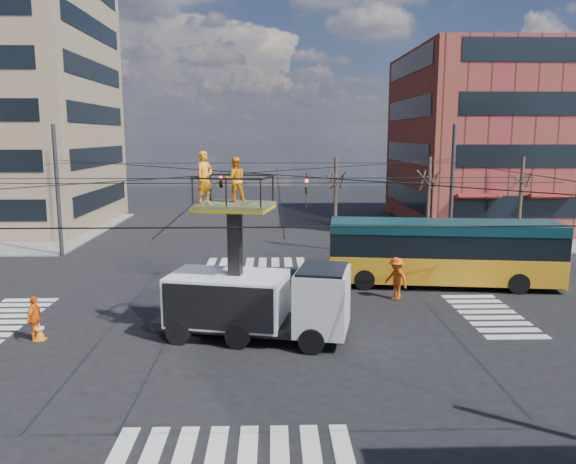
% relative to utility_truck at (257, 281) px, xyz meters
% --- Properties ---
extents(ground, '(120.00, 120.00, 0.00)m').
position_rel_utility_truck_xyz_m(ground, '(-0.40, 2.38, -2.14)').
color(ground, black).
rests_on(ground, ground).
extents(sidewalk_ne, '(18.00, 18.00, 0.12)m').
position_rel_utility_truck_xyz_m(sidewalk_ne, '(20.60, 23.38, -2.08)').
color(sidewalk_ne, slate).
rests_on(sidewalk_ne, ground).
extents(crosswalks, '(22.40, 22.40, 0.02)m').
position_rel_utility_truck_xyz_m(crosswalks, '(-0.40, 2.38, -2.13)').
color(crosswalks, silver).
rests_on(crosswalks, ground).
extents(building_ne, '(20.06, 16.06, 14.00)m').
position_rel_utility_truck_xyz_m(building_ne, '(21.58, 26.36, 4.87)').
color(building_ne, brown).
rests_on(building_ne, ground).
extents(overhead_network, '(24.24, 24.24, 8.00)m').
position_rel_utility_truck_xyz_m(overhead_network, '(-0.47, 2.78, 2.15)').
color(overhead_network, '#2D2D30').
rests_on(overhead_network, ground).
extents(tree_a, '(2.00, 2.00, 6.00)m').
position_rel_utility_truck_xyz_m(tree_a, '(4.60, 15.88, 2.49)').
color(tree_a, '#382B21').
rests_on(tree_a, ground).
extents(tree_b, '(2.00, 2.00, 6.00)m').
position_rel_utility_truck_xyz_m(tree_b, '(10.60, 15.88, 2.49)').
color(tree_b, '#382B21').
rests_on(tree_b, ground).
extents(tree_c, '(2.00, 2.00, 6.00)m').
position_rel_utility_truck_xyz_m(tree_c, '(16.60, 15.88, 2.49)').
color(tree_c, '#382B21').
rests_on(tree_c, ground).
extents(utility_truck, '(7.33, 3.84, 6.82)m').
position_rel_utility_truck_xyz_m(utility_truck, '(0.00, 0.00, 0.00)').
color(utility_truck, black).
rests_on(utility_truck, ground).
extents(city_bus, '(11.33, 3.98, 3.20)m').
position_rel_utility_truck_xyz_m(city_bus, '(8.96, 7.05, -0.41)').
color(city_bus, orange).
rests_on(city_bus, ground).
extents(traffic_cone, '(0.36, 0.36, 0.69)m').
position_rel_utility_truck_xyz_m(traffic_cone, '(-7.91, -0.04, -1.79)').
color(traffic_cone, orange).
rests_on(traffic_cone, ground).
extents(worker_ground, '(0.46, 0.99, 1.64)m').
position_rel_utility_truck_xyz_m(worker_ground, '(-8.06, -0.02, -1.32)').
color(worker_ground, orange).
rests_on(worker_ground, ground).
extents(flagger, '(1.31, 1.43, 1.93)m').
position_rel_utility_truck_xyz_m(flagger, '(6.17, 4.76, -1.17)').
color(flagger, '#F6590F').
rests_on(flagger, ground).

